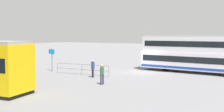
{
  "coord_description": "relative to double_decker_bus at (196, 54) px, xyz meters",
  "views": [
    {
      "loc": [
        -11.43,
        25.61,
        4.07
      ],
      "look_at": [
        0.88,
        4.74,
        2.06
      ],
      "focal_mm": 41.74,
      "sensor_mm": 36.0,
      "label": 1
    }
  ],
  "objects": [
    {
      "name": "ground_plane",
      "position": [
        5.11,
        2.55,
        -2.01
      ],
      "size": [
        160.0,
        160.0,
        0.0
      ],
      "primitive_type": "plane",
      "color": "slate"
    },
    {
      "name": "double_decker_bus",
      "position": [
        0.0,
        0.0,
        0.0
      ],
      "size": [
        11.81,
        3.2,
        3.93
      ],
      "color": "silver",
      "rests_on": "ground"
    },
    {
      "name": "pedestrian_near_railing",
      "position": [
        7.63,
        8.09,
        -1.04
      ],
      "size": [
        0.44,
        0.44,
        1.69
      ],
      "color": "#33384C",
      "rests_on": "ground"
    },
    {
      "name": "pedestrian_crossing",
      "position": [
        4.99,
        10.58,
        -1.05
      ],
      "size": [
        0.4,
        0.4,
        1.66
      ],
      "color": "#33384C",
      "rests_on": "ground"
    },
    {
      "name": "pedestrian_railing",
      "position": [
        9.55,
        7.27,
        -1.28
      ],
      "size": [
        6.18,
        0.56,
        1.08
      ],
      "color": "gray",
      "rests_on": "ground"
    },
    {
      "name": "info_sign",
      "position": [
        13.93,
        6.93,
        -0.25
      ],
      "size": [
        1.12,
        0.33,
        2.54
      ],
      "color": "slate",
      "rests_on": "ground"
    }
  ]
}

